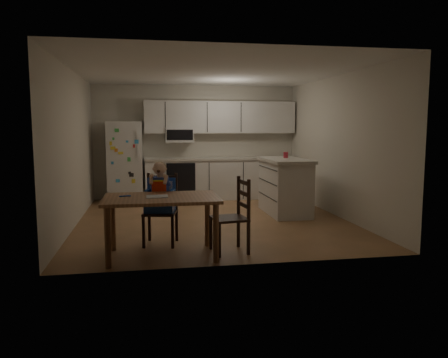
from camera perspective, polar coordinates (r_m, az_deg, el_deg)
room at (r=7.86m, az=-2.05°, el=4.33°), size 4.52×5.01×2.51m
refrigerator at (r=9.49m, az=-12.77°, el=2.18°), size 0.72×0.70×1.70m
kitchen_run at (r=9.69m, az=-0.54°, el=2.61°), size 3.37×0.62×2.15m
kitchen_island at (r=8.08m, az=7.95°, el=-0.92°), size 0.72×1.37×1.01m
red_cup at (r=8.24m, az=8.07°, el=3.12°), size 0.09×0.09×0.11m
dining_table at (r=5.38m, az=-8.18°, el=-3.37°), size 1.39×0.89×0.74m
napkin at (r=5.37m, az=-8.72°, el=-2.27°), size 0.26×0.23×0.01m
toddler_spoon at (r=5.46m, az=-12.92°, el=-2.18°), size 0.12×0.06×0.02m
chair_booster at (r=5.97m, az=-8.28°, el=-2.01°), size 0.50×0.50×1.13m
chair_side at (r=5.56m, az=1.62°, el=-4.11°), size 0.47×0.47×0.95m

